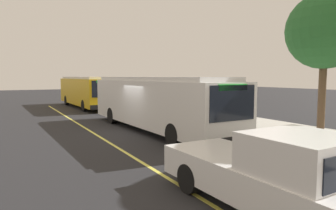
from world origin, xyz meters
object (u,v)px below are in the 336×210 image
(waiting_bench, at_px, (214,112))
(route_sign_post, at_px, (205,95))
(pickup_truck, at_px, (272,174))
(pedestrian_commuter, at_px, (231,112))
(transit_bus_main, at_px, (155,101))
(transit_bus_second, at_px, (86,91))

(waiting_bench, xyz_separation_m, route_sign_post, (2.56, -2.57, 1.32))
(pickup_truck, xyz_separation_m, pedestrian_commuter, (-7.98, 5.58, 0.26))
(pickup_truck, height_order, route_sign_post, route_sign_post)
(pedestrian_commuter, bearing_deg, pickup_truck, -34.95)
(transit_bus_main, relative_size, pickup_truck, 2.28)
(route_sign_post, bearing_deg, transit_bus_main, -119.99)
(transit_bus_second, height_order, pickup_truck, transit_bus_second)
(transit_bus_second, relative_size, pedestrian_commuter, 6.65)
(transit_bus_second, xyz_separation_m, route_sign_post, (16.03, 2.53, 0.34))
(route_sign_post, bearing_deg, transit_bus_second, -171.03)
(pedestrian_commuter, bearing_deg, waiting_bench, 155.79)
(transit_bus_second, bearing_deg, waiting_bench, 20.76)
(transit_bus_main, distance_m, transit_bus_second, 14.67)
(pedestrian_commuter, bearing_deg, transit_bus_main, -126.88)
(waiting_bench, relative_size, route_sign_post, 0.57)
(transit_bus_second, distance_m, waiting_bench, 14.43)
(transit_bus_main, xyz_separation_m, route_sign_post, (1.35, 2.34, 0.34))
(waiting_bench, bearing_deg, pickup_truck, -31.82)
(waiting_bench, bearing_deg, transit_bus_second, -159.24)
(waiting_bench, xyz_separation_m, pedestrian_commuter, (3.66, -1.65, 0.48))
(waiting_bench, bearing_deg, route_sign_post, -45.12)
(route_sign_post, bearing_deg, waiting_bench, 134.88)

